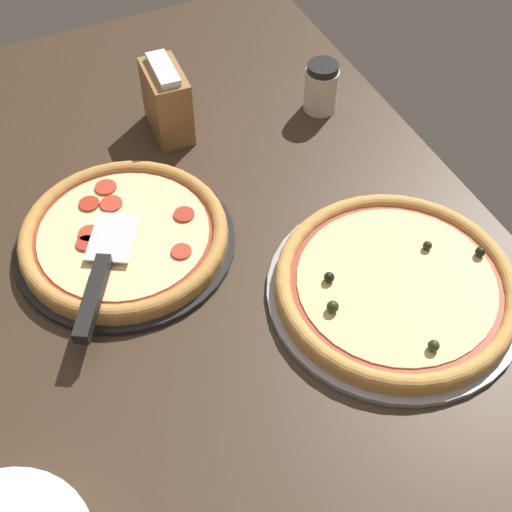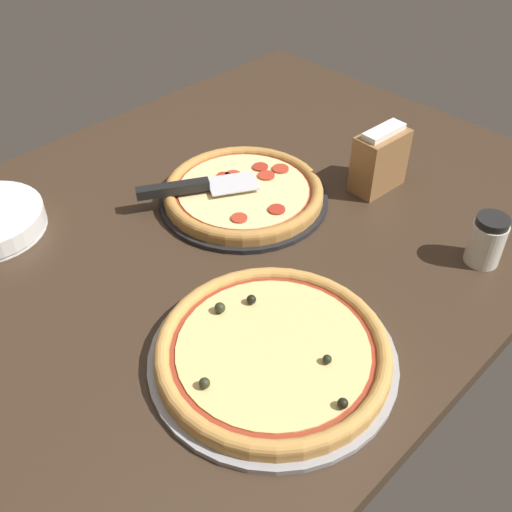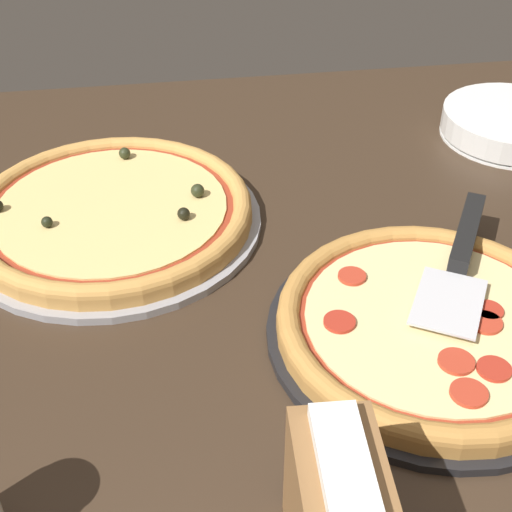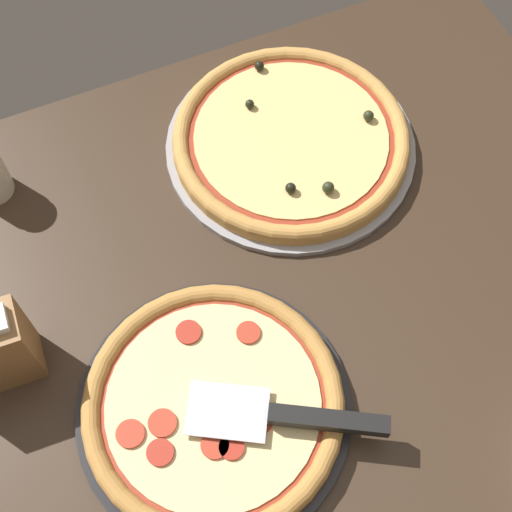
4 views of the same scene
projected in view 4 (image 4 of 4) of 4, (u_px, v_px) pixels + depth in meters
ground_plane at (230, 378)px, 94.30cm from camera, size 134.10×106.47×3.60cm
pizza_pan_front at (214, 409)px, 89.98cm from camera, size 34.85×34.85×1.00cm
pizza_front at (213, 405)px, 88.38cm from camera, size 32.76×32.76×2.78cm
pizza_pan_back at (290, 146)px, 109.47cm from camera, size 38.32×38.32×1.00cm
pizza_back at (291, 138)px, 107.86cm from camera, size 36.02×36.02×3.78cm
serving_spatula at (308, 418)px, 85.25cm from camera, size 23.43×16.19×2.00cm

